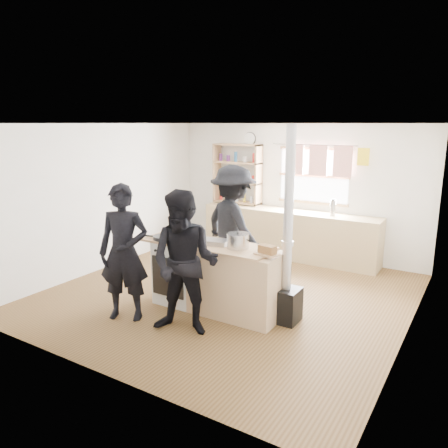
# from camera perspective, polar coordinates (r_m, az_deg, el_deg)

# --- Properties ---
(ground) EXTENTS (5.00, 5.00, 0.01)m
(ground) POSITION_cam_1_polar(r_m,az_deg,el_deg) (6.63, 0.55, -9.19)
(ground) COLOR brown
(ground) RESTS_ON ground
(back_counter) EXTENTS (3.40, 0.55, 0.90)m
(back_counter) POSITION_cam_1_polar(r_m,az_deg,el_deg) (8.37, 8.41, -1.29)
(back_counter) COLOR tan
(back_counter) RESTS_ON ground
(shelving_unit) EXTENTS (1.00, 0.28, 1.20)m
(shelving_unit) POSITION_cam_1_polar(r_m,az_deg,el_deg) (8.82, 1.74, 6.59)
(shelving_unit) COLOR tan
(shelving_unit) RESTS_ON back_counter
(thermos) EXTENTS (0.10, 0.10, 0.28)m
(thermos) POSITION_cam_1_polar(r_m,az_deg,el_deg) (7.97, 14.03, 2.06)
(thermos) COLOR silver
(thermos) RESTS_ON back_counter
(cooking_island) EXTENTS (1.97, 0.64, 0.93)m
(cooking_island) POSITION_cam_1_polar(r_m,az_deg,el_deg) (5.95, -0.99, -6.97)
(cooking_island) COLOR silver
(cooking_island) RESTS_ON ground
(skillet_greens) EXTENTS (0.39, 0.39, 0.05)m
(skillet_greens) POSITION_cam_1_polar(r_m,az_deg,el_deg) (6.11, -7.73, -1.71)
(skillet_greens) COLOR black
(skillet_greens) RESTS_ON cooking_island
(roast_tray) EXTENTS (0.39, 0.30, 0.06)m
(roast_tray) POSITION_cam_1_polar(r_m,az_deg,el_deg) (5.80, -1.19, -2.33)
(roast_tray) COLOR silver
(roast_tray) RESTS_ON cooking_island
(stockpot_stove) EXTENTS (0.20, 0.20, 0.17)m
(stockpot_stove) POSITION_cam_1_polar(r_m,az_deg,el_deg) (6.10, -4.06, -1.22)
(stockpot_stove) COLOR #B3B3B6
(stockpot_stove) RESTS_ON cooking_island
(stockpot_counter) EXTENTS (0.29, 0.29, 0.22)m
(stockpot_counter) POSITION_cam_1_polar(r_m,az_deg,el_deg) (5.61, 1.84, -2.21)
(stockpot_counter) COLOR #BBBBBD
(stockpot_counter) RESTS_ON cooking_island
(bread_board) EXTENTS (0.32, 0.26, 0.12)m
(bread_board) POSITION_cam_1_polar(r_m,az_deg,el_deg) (5.36, 5.67, -3.51)
(bread_board) COLOR tan
(bread_board) RESTS_ON cooking_island
(flue_heater) EXTENTS (0.35, 0.35, 2.50)m
(flue_heater) POSITION_cam_1_polar(r_m,az_deg,el_deg) (5.61, 8.17, -6.26)
(flue_heater) COLOR black
(flue_heater) RESTS_ON ground
(person_near_left) EXTENTS (0.77, 0.66, 1.77)m
(person_near_left) POSITION_cam_1_polar(r_m,az_deg,el_deg) (5.73, -12.94, -3.68)
(person_near_left) COLOR black
(person_near_left) RESTS_ON ground
(person_near_right) EXTENTS (1.00, 0.87, 1.76)m
(person_near_right) POSITION_cam_1_polar(r_m,az_deg,el_deg) (5.22, -5.13, -5.15)
(person_near_right) COLOR black
(person_near_right) RESTS_ON ground
(person_far) EXTENTS (1.40, 1.14, 1.89)m
(person_far) POSITION_cam_1_polar(r_m,az_deg,el_deg) (6.72, 1.20, -0.35)
(person_far) COLOR black
(person_far) RESTS_ON ground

